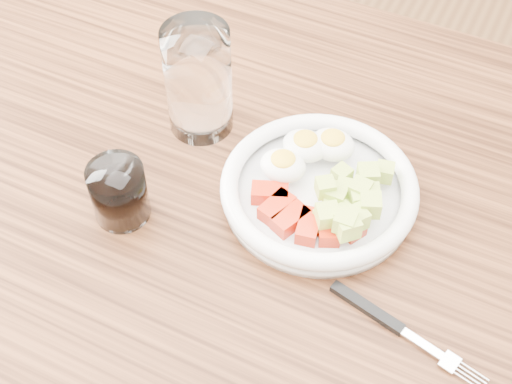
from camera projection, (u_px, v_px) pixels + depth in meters
dining_table at (260, 262)px, 0.94m from camera, size 1.50×0.90×0.77m
bowl at (319, 188)px, 0.86m from camera, size 0.24×0.24×0.06m
fork at (387, 321)px, 0.77m from camera, size 0.19×0.06×0.01m
water_glass at (198, 81)px, 0.90m from camera, size 0.09×0.09×0.15m
coffee_glass at (119, 193)px, 0.83m from camera, size 0.07×0.07×0.08m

